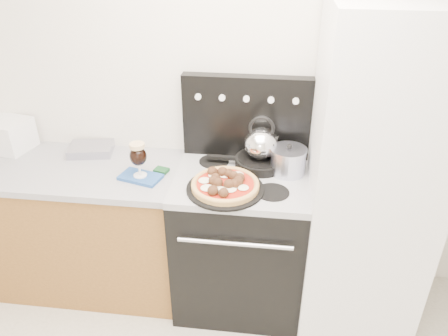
% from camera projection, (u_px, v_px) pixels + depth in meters
% --- Properties ---
extents(room_shell, '(3.52, 3.01, 2.52)m').
position_uv_depth(room_shell, '(200.00, 221.00, 1.57)').
color(room_shell, beige).
rests_on(room_shell, ground).
extents(base_cabinet, '(1.45, 0.60, 0.86)m').
position_uv_depth(base_cabinet, '(73.00, 228.00, 2.87)').
color(base_cabinet, brown).
rests_on(base_cabinet, ground).
extents(countertop, '(1.48, 0.63, 0.04)m').
position_uv_depth(countertop, '(60.00, 168.00, 2.64)').
color(countertop, '#9F9EA6').
rests_on(countertop, base_cabinet).
extents(stove_body, '(0.76, 0.65, 0.88)m').
position_uv_depth(stove_body, '(240.00, 242.00, 2.72)').
color(stove_body, black).
rests_on(stove_body, ground).
extents(cooktop, '(0.76, 0.65, 0.04)m').
position_uv_depth(cooktop, '(241.00, 179.00, 2.49)').
color(cooktop, '#ADADB2').
rests_on(cooktop, stove_body).
extents(backguard, '(0.76, 0.08, 0.50)m').
position_uv_depth(backguard, '(246.00, 117.00, 2.60)').
color(backguard, black).
rests_on(backguard, cooktop).
extents(fridge, '(0.64, 0.68, 1.90)m').
position_uv_depth(fridge, '(369.00, 182.00, 2.37)').
color(fridge, silver).
rests_on(fridge, ground).
extents(toaster_oven, '(0.35, 0.29, 0.20)m').
position_uv_depth(toaster_oven, '(5.00, 134.00, 2.79)').
color(toaster_oven, white).
rests_on(toaster_oven, countertop).
extents(foil_sheet, '(0.30, 0.24, 0.05)m').
position_uv_depth(foil_sheet, '(91.00, 149.00, 2.76)').
color(foil_sheet, silver).
rests_on(foil_sheet, countertop).
extents(oven_mitt, '(0.26, 0.19, 0.02)m').
position_uv_depth(oven_mitt, '(140.00, 177.00, 2.49)').
color(oven_mitt, '#244F98').
rests_on(oven_mitt, countertop).
extents(beer_glass, '(0.12, 0.12, 0.21)m').
position_uv_depth(beer_glass, '(139.00, 160.00, 2.44)').
color(beer_glass, black).
rests_on(beer_glass, oven_mitt).
extents(pizza_pan, '(0.48, 0.48, 0.01)m').
position_uv_depth(pizza_pan, '(225.00, 189.00, 2.36)').
color(pizza_pan, black).
rests_on(pizza_pan, cooktop).
extents(pizza, '(0.44, 0.44, 0.05)m').
position_uv_depth(pizza, '(225.00, 183.00, 2.34)').
color(pizza, '#D6B56B').
rests_on(pizza, pizza_pan).
extents(skillet, '(0.31, 0.31, 0.05)m').
position_uv_depth(skillet, '(260.00, 162.00, 2.58)').
color(skillet, black).
rests_on(skillet, cooktop).
extents(tea_kettle, '(0.25, 0.25, 0.22)m').
position_uv_depth(tea_kettle, '(261.00, 141.00, 2.51)').
color(tea_kettle, white).
rests_on(tea_kettle, skillet).
extents(stock_pot, '(0.24, 0.24, 0.14)m').
position_uv_depth(stock_pot, '(288.00, 161.00, 2.49)').
color(stock_pot, silver).
rests_on(stock_pot, cooktop).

